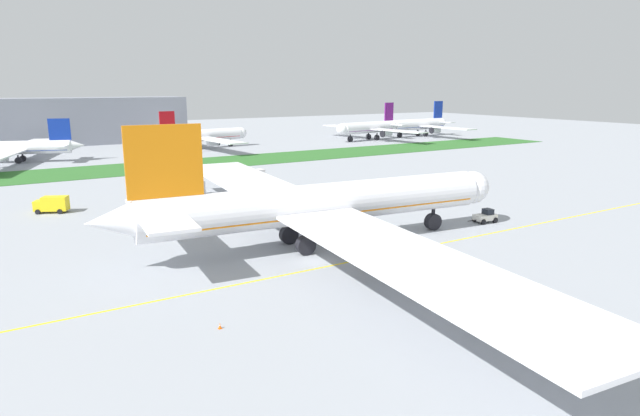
{
  "coord_description": "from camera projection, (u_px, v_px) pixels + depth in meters",
  "views": [
    {
      "loc": [
        -34.75,
        -58.3,
        22.59
      ],
      "look_at": [
        8.33,
        11.95,
        3.91
      ],
      "focal_mm": 30.38,
      "sensor_mm": 36.0,
      "label": 1
    }
  ],
  "objects": [
    {
      "name": "ground_plane",
      "position": [
        314.0,
        261.0,
        71.18
      ],
      "size": [
        600.0,
        600.0,
        0.0
      ],
      "primitive_type": "plane",
      "color": "#9399A0",
      "rests_on": "ground"
    },
    {
      "name": "apron_taxi_line",
      "position": [
        324.0,
        267.0,
        68.95
      ],
      "size": [
        280.0,
        0.36,
        0.01
      ],
      "primitive_type": "cube",
      "color": "yellow",
      "rests_on": "ground"
    },
    {
      "name": "grass_median_strip",
      "position": [
        138.0,
        168.0,
        150.94
      ],
      "size": [
        320.0,
        24.0,
        0.1
      ],
      "primitive_type": "cube",
      "color": "#2D6628",
      "rests_on": "ground"
    },
    {
      "name": "airliner_foreground",
      "position": [
        317.0,
        205.0,
        76.61
      ],
      "size": [
        61.44,
        99.27,
        18.02
      ],
      "color": "white",
      "rests_on": "ground"
    },
    {
      "name": "pushback_tug",
      "position": [
        486.0,
        216.0,
        91.33
      ],
      "size": [
        5.63,
        2.77,
        2.28
      ],
      "color": "white",
      "rests_on": "ground"
    },
    {
      "name": "ground_crew_wingwalker_port",
      "position": [
        342.0,
        240.0,
        77.34
      ],
      "size": [
        0.51,
        0.43,
        1.65
      ],
      "color": "black",
      "rests_on": "ground"
    },
    {
      "name": "traffic_cone_near_nose",
      "position": [
        220.0,
        326.0,
        51.43
      ],
      "size": [
        0.36,
        0.36,
        0.58
      ],
      "color": "#F2590C",
      "rests_on": "ground"
    },
    {
      "name": "service_truck_baggage_loader",
      "position": [
        192.0,
        189.0,
        112.25
      ],
      "size": [
        6.16,
        4.61,
        3.03
      ],
      "color": "white",
      "rests_on": "ground"
    },
    {
      "name": "service_truck_fuel_bowser",
      "position": [
        255.0,
        176.0,
        127.98
      ],
      "size": [
        4.92,
        3.0,
        3.19
      ],
      "color": "white",
      "rests_on": "ground"
    },
    {
      "name": "service_truck_catering_van",
      "position": [
        52.0,
        204.0,
        98.1
      ],
      "size": [
        6.15,
        4.58,
        2.99
      ],
      "color": "yellow",
      "rests_on": "ground"
    },
    {
      "name": "parked_airliner_far_left",
      "position": [
        12.0,
        148.0,
        160.97
      ],
      "size": [
        39.78,
        64.69,
        12.98
      ],
      "color": "white",
      "rests_on": "ground"
    },
    {
      "name": "parked_airliner_far_centre",
      "position": [
        200.0,
        136.0,
        197.64
      ],
      "size": [
        38.31,
        60.17,
        13.87
      ],
      "color": "white",
      "rests_on": "ground"
    },
    {
      "name": "parked_airliner_far_right",
      "position": [
        370.0,
        128.0,
        228.4
      ],
      "size": [
        36.85,
        56.5,
        15.43
      ],
      "color": "white",
      "rests_on": "ground"
    },
    {
      "name": "parked_airliner_far_outer",
      "position": [
        419.0,
        125.0,
        245.52
      ],
      "size": [
        38.38,
        58.88,
        15.6
      ],
      "color": "white",
      "rests_on": "ground"
    },
    {
      "name": "terminal_building",
      "position": [
        38.0,
        122.0,
        205.73
      ],
      "size": [
        109.76,
        20.0,
        18.0
      ],
      "primitive_type": "cube",
      "color": "gray",
      "rests_on": "ground"
    }
  ]
}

